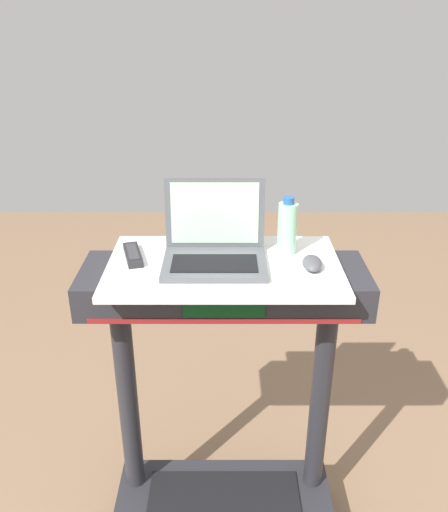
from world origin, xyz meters
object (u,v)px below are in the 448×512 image
Objects in this scene: computer_mouse at (312,263)px; tv_remote at (133,255)px; laptop at (215,247)px; water_bottle at (287,227)px.

tv_remote is (-0.56, 0.07, -0.01)m from computer_mouse.
laptop is 0.24m from water_bottle.
laptop is at bearing -164.28° from water_bottle.
laptop is at bearing 174.02° from computer_mouse.
computer_mouse reaches higher than tv_remote.
laptop is 3.15× the size of computer_mouse.
laptop reaches higher than tv_remote.
water_bottle is 1.13× the size of tv_remote.
computer_mouse is 0.56m from tv_remote.
computer_mouse is 0.53× the size of water_bottle.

